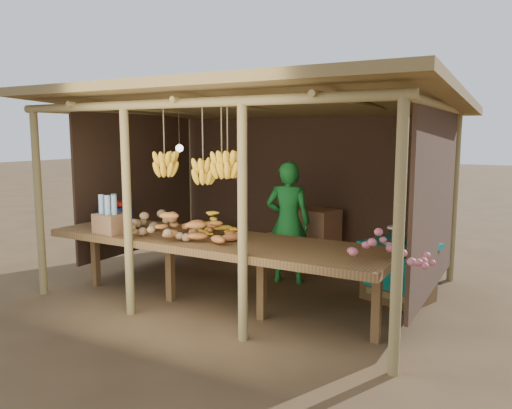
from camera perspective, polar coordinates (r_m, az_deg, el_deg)
The scene contains 13 objects.
ground at distance 6.39m, azimuth 0.00°, elevation -9.36°, with size 60.00×60.00×0.00m, color brown.
stall_structure at distance 6.17m, azimuth 0.45°, elevation 8.15°, with size 4.70×3.50×2.43m.
counter at distance 5.42m, azimuth -4.93°, elevation -4.47°, with size 3.90×1.05×0.80m.
potato_heap at distance 5.63m, azimuth -11.19°, elevation -1.60°, with size 1.00×0.60×0.37m, color #92724B, non-canonical shape.
sweet_potato_heap at distance 5.33m, azimuth -7.41°, elevation -2.12°, with size 0.89×0.54×0.35m, color #C06E31, non-canonical shape.
onion_heap at distance 4.45m, azimuth 14.54°, elevation -4.31°, with size 0.75×0.45×0.35m, color #CC636F, non-canonical shape.
banana_pile at distance 5.59m, azimuth -4.38°, elevation -1.65°, with size 0.52×0.31×0.34m, color yellow, non-canonical shape.
tomato_basin at distance 6.84m, azimuth -15.76°, elevation -0.82°, with size 0.45×0.45×0.23m.
bottle_box at distance 5.87m, azimuth -16.23°, elevation -1.52°, with size 0.38×0.32×0.44m.
vendor at distance 6.43m, azimuth 3.69°, elevation -2.06°, with size 0.57×0.38×1.57m, color #1B7C2D.
tarp_crate at distance 6.03m, azimuth 15.99°, elevation -7.14°, with size 0.92×0.85×0.89m.
carton_stack at distance 7.15m, azimuth 5.54°, elevation -4.40°, with size 1.21×0.54×0.86m.
burlap_sacks at distance 7.93m, azimuth -4.72°, elevation -4.00°, with size 0.86×0.45×0.61m.
Camera 1 is at (2.98, -5.33, 1.90)m, focal length 35.00 mm.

